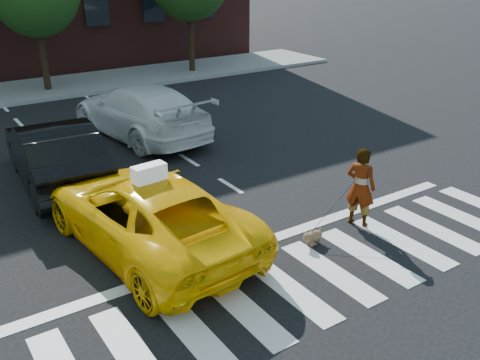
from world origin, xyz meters
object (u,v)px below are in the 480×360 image
(taxi, at_px, (148,212))
(white_suv, at_px, (140,111))
(woman, at_px, (361,187))
(dog, at_px, (312,236))
(black_sedan, at_px, (55,153))

(taxi, xyz_separation_m, white_suv, (2.80, 6.66, 0.08))
(taxi, xyz_separation_m, woman, (4.20, -1.67, 0.13))
(taxi, xyz_separation_m, dog, (2.77, -1.82, -0.56))
(woman, bearing_deg, black_sedan, 14.93)
(taxi, height_order, woman, woman)
(taxi, relative_size, woman, 3.07)
(taxi, bearing_deg, white_suv, -118.12)
(taxi, bearing_deg, black_sedan, -87.23)
(white_suv, bearing_deg, black_sedan, 28.85)
(taxi, xyz_separation_m, black_sedan, (-0.60, 4.23, 0.08))
(black_sedan, xyz_separation_m, dog, (3.37, -6.04, -0.64))
(taxi, bearing_deg, woman, 152.96)
(black_sedan, height_order, white_suv, white_suv)
(white_suv, bearing_deg, woman, 92.78)
(taxi, distance_m, black_sedan, 4.27)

